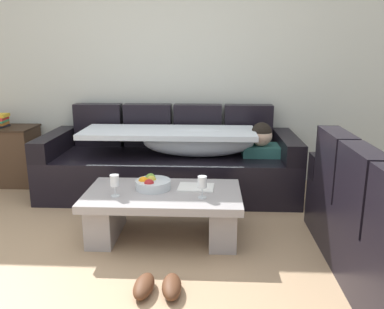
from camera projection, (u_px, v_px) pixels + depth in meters
ground_plane at (119, 276)px, 2.62m from camera, size 14.00×14.00×0.00m
back_wall at (158, 59)px, 4.37m from camera, size 9.00×0.10×2.70m
couch_along_wall at (174, 162)px, 4.11m from camera, size 2.55×0.92×0.88m
coffee_table at (163, 209)px, 3.12m from camera, size 1.20×0.68×0.38m
fruit_bowl at (152, 184)px, 3.15m from camera, size 0.28×0.28×0.10m
wine_glass_near_left at (115, 181)px, 2.97m from camera, size 0.07×0.07×0.17m
wine_glass_near_right at (202, 183)px, 2.93m from camera, size 0.07×0.07×0.17m
open_magazine at (196, 187)px, 3.18m from camera, size 0.29×0.23×0.01m
side_cabinet at (4, 155)px, 4.41m from camera, size 0.72×0.44×0.64m
book_stack_on_cabinet at (0, 120)px, 4.32m from camera, size 0.17×0.22×0.14m
pair_of_shoes at (158, 286)px, 2.43m from camera, size 0.31×0.28×0.09m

